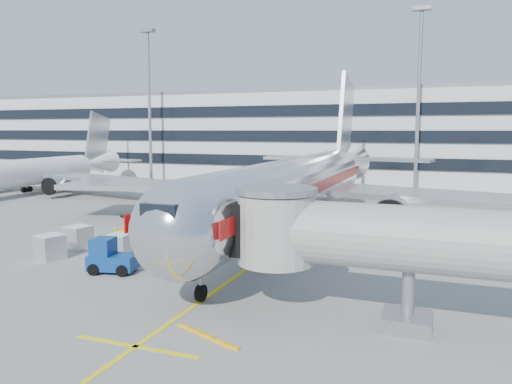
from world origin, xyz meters
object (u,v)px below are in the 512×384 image
(cargo_container_front, at_px, (120,245))
(baggage_tug, at_px, (110,258))
(cargo_container_left, at_px, (50,247))
(cargo_container_right, at_px, (78,237))
(main_jet, at_px, (302,184))
(ramp_worker, at_px, (116,240))
(belt_loader, at_px, (139,233))

(cargo_container_front, bearing_deg, baggage_tug, -62.45)
(cargo_container_left, height_order, cargo_container_right, cargo_container_right)
(cargo_container_right, bearing_deg, baggage_tug, -35.38)
(main_jet, relative_size, cargo_container_left, 24.85)
(main_jet, distance_m, cargo_container_front, 16.82)
(cargo_container_right, bearing_deg, main_jet, 41.52)
(cargo_container_right, bearing_deg, ramp_worker, -0.20)
(main_jet, height_order, ramp_worker, main_jet)
(main_jet, height_order, cargo_container_right, main_jet)
(main_jet, xyz_separation_m, ramp_worker, (-10.69, -12.52, -3.31))
(belt_loader, height_order, ramp_worker, belt_loader)
(cargo_container_right, xyz_separation_m, ramp_worker, (3.44, -0.01, 0.04))
(cargo_container_right, xyz_separation_m, cargo_container_front, (4.31, -0.71, -0.07))
(main_jet, bearing_deg, belt_loader, -144.01)
(baggage_tug, distance_m, cargo_container_right, 7.67)
(cargo_container_left, relative_size, ramp_worker, 1.11)
(cargo_container_front, relative_size, ramp_worker, 0.87)
(cargo_container_front, xyz_separation_m, ramp_worker, (-0.87, 0.70, 0.11))
(cargo_container_left, bearing_deg, cargo_container_front, 31.89)
(baggage_tug, relative_size, cargo_container_front, 2.01)
(cargo_container_front, bearing_deg, cargo_container_right, 170.59)
(cargo_container_left, relative_size, cargo_container_right, 1.07)
(main_jet, relative_size, belt_loader, 11.89)
(belt_loader, height_order, baggage_tug, baggage_tug)
(belt_loader, distance_m, cargo_container_right, 4.94)
(cargo_container_left, bearing_deg, baggage_tug, -11.59)
(belt_loader, relative_size, cargo_container_left, 2.09)
(baggage_tug, relative_size, cargo_container_left, 1.57)
(baggage_tug, relative_size, cargo_container_right, 1.68)
(main_jet, xyz_separation_m, cargo_container_left, (-13.84, -15.73, -3.36))
(main_jet, relative_size, cargo_container_right, 26.49)
(cargo_container_front, bearing_deg, belt_loader, 108.89)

